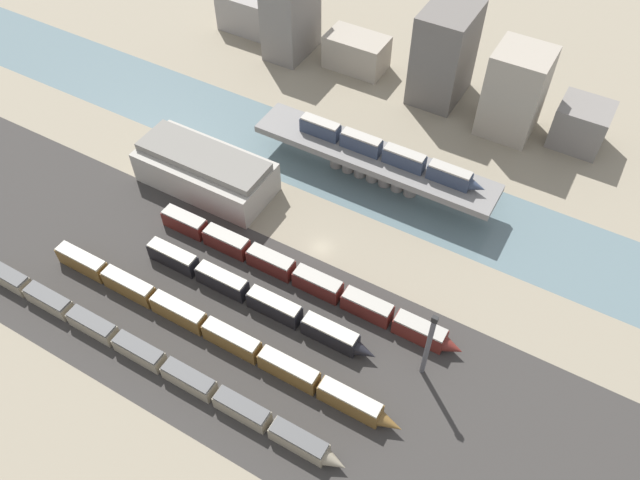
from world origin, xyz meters
The scene contains 17 objects.
ground_plane centered at (0.00, 0.00, 0.00)m, with size 400.00×400.00×0.00m, color gray.
railbed_yard centered at (0.00, -24.00, 0.00)m, with size 280.00×42.00×0.01m, color #33302D.
river_water centered at (0.00, 22.82, 0.00)m, with size 320.00×21.34×0.01m, color slate.
bridge centered at (0.00, 22.82, 5.57)m, with size 54.99×9.92×7.36m.
train_on_bridge centered at (2.85, 22.82, 9.19)m, with size 42.47×2.74×3.73m.
train_yard_near centered at (-13.88, -37.45, 1.68)m, with size 78.27×2.99×3.42m.
train_yard_mid centered at (-7.10, -27.69, 2.03)m, with size 73.87×2.83×4.12m.
train_yard_far centered at (-4.35, -18.00, 2.02)m, with size 49.54×2.90×4.12m.
train_yard_outer centered at (0.56, -9.54, 1.96)m, with size 65.47×3.18×3.99m.
warehouse_building centered at (-30.71, 3.30, 4.33)m, with size 29.55×13.69×9.11m.
signal_tower centered at (28.90, -15.50, 8.37)m, with size 1.00×0.87×16.82m.
city_block_far_left centered at (-58.08, 60.09, 5.20)m, with size 16.13×8.53×10.41m, color gray.
city_block_left centered at (-41.77, 56.96, 10.29)m, with size 9.85×15.14×20.57m, color slate.
city_block_center centered at (-23.15, 59.14, 4.50)m, with size 15.89×9.36×8.99m, color gray.
city_block_right centered at (0.46, 59.03, 11.69)m, with size 11.79×15.92×23.37m, color #605B56.
city_block_far_right centered at (19.86, 54.33, 10.57)m, with size 12.44×12.07×21.13m, color gray.
city_block_tall centered at (35.75, 57.69, 5.22)m, with size 11.51×10.58×10.44m, color slate.
Camera 1 is at (39.69, -69.95, 97.15)m, focal length 35.00 mm.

